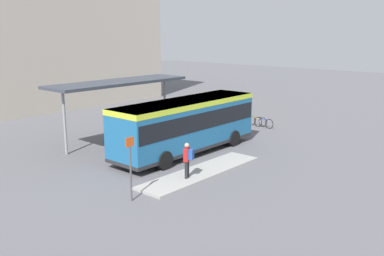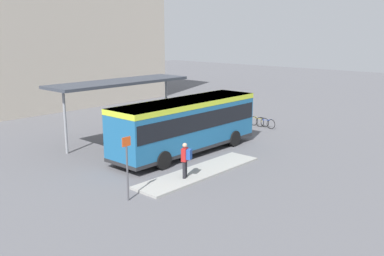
{
  "view_description": "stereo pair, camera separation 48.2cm",
  "coord_description": "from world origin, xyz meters",
  "px_view_note": "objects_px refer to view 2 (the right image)",
  "views": [
    {
      "loc": [
        -18.3,
        -16.36,
        7.07
      ],
      "look_at": [
        0.5,
        0.0,
        1.43
      ],
      "focal_mm": 40.0,
      "sensor_mm": 36.0,
      "label": 1
    },
    {
      "loc": [
        -17.98,
        -16.72,
        7.07
      ],
      "look_at": [
        0.5,
        0.0,
        1.43
      ],
      "focal_mm": 40.0,
      "sensor_mm": 36.0,
      "label": 2
    }
  ],
  "objects_px": {
    "bicycle_blue": "(265,123)",
    "platform_sign": "(127,166)",
    "bicycle_yellow": "(259,122)",
    "pedestrian_waiting": "(186,158)",
    "city_bus": "(186,122)"
  },
  "relations": [
    {
      "from": "pedestrian_waiting",
      "to": "bicycle_blue",
      "type": "height_order",
      "value": "pedestrian_waiting"
    },
    {
      "from": "bicycle_yellow",
      "to": "platform_sign",
      "type": "bearing_deg",
      "value": 100.57
    },
    {
      "from": "bicycle_blue",
      "to": "bicycle_yellow",
      "type": "height_order",
      "value": "bicycle_blue"
    },
    {
      "from": "bicycle_yellow",
      "to": "platform_sign",
      "type": "xyz_separation_m",
      "value": [
        -16.19,
        -4.04,
        1.2
      ]
    },
    {
      "from": "city_bus",
      "to": "bicycle_blue",
      "type": "bearing_deg",
      "value": 0.9
    },
    {
      "from": "bicycle_yellow",
      "to": "bicycle_blue",
      "type": "bearing_deg",
      "value": 160.85
    },
    {
      "from": "platform_sign",
      "to": "bicycle_blue",
      "type": "bearing_deg",
      "value": 11.88
    },
    {
      "from": "bicycle_blue",
      "to": "platform_sign",
      "type": "relative_size",
      "value": 0.62
    },
    {
      "from": "platform_sign",
      "to": "bicycle_yellow",
      "type": "bearing_deg",
      "value": 14.0
    },
    {
      "from": "pedestrian_waiting",
      "to": "bicycle_yellow",
      "type": "relative_size",
      "value": 1.05
    },
    {
      "from": "pedestrian_waiting",
      "to": "bicycle_yellow",
      "type": "xyz_separation_m",
      "value": [
        12.68,
        4.14,
        -0.76
      ]
    },
    {
      "from": "city_bus",
      "to": "pedestrian_waiting",
      "type": "bearing_deg",
      "value": -137.87
    },
    {
      "from": "bicycle_yellow",
      "to": "platform_sign",
      "type": "distance_m",
      "value": 16.73
    },
    {
      "from": "bicycle_blue",
      "to": "platform_sign",
      "type": "xyz_separation_m",
      "value": [
        -16.0,
        -3.37,
        1.18
      ]
    },
    {
      "from": "pedestrian_waiting",
      "to": "city_bus",
      "type": "bearing_deg",
      "value": -70.4
    }
  ]
}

